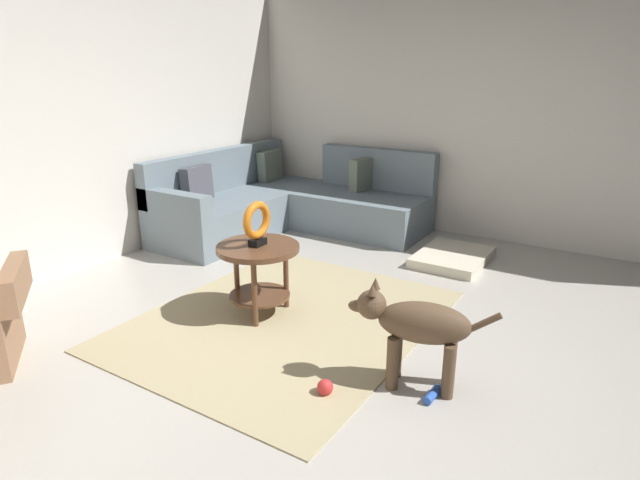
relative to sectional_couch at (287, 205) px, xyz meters
The scene contains 11 objects.
ground_plane 2.85m from the sectional_couch, 134.68° to the right, with size 6.00×6.00×0.10m, color #B7B2A8.
wall_back 2.44m from the sectional_couch, 155.09° to the left, with size 6.00×0.12×2.70m, color silver.
wall_right 2.47m from the sectional_couch, 64.81° to the right, with size 0.12×6.00×2.70m, color silver.
area_rug 2.28m from the sectional_couch, 144.49° to the right, with size 2.30×1.90×0.01m, color tan.
sectional_couch is the anchor object (origin of this frame).
side_table 2.16m from the sectional_couch, 149.73° to the right, with size 0.60×0.60×0.54m.
torus_sculpture 2.19m from the sectional_couch, 149.73° to the right, with size 0.28×0.08×0.33m.
dog_bed_mat 1.95m from the sectional_couch, 90.36° to the right, with size 0.80×0.60×0.09m, color beige.
dog 3.22m from the sectional_couch, 131.26° to the right, with size 0.35×0.83×0.63m.
dog_toy_ball 3.22m from the sectional_couch, 140.56° to the right, with size 0.09×0.09×0.09m, color red.
dog_toy_rope 3.39m from the sectional_couch, 130.52° to the right, with size 0.05×0.05×0.16m, color blue.
Camera 1 is at (-2.70, -1.39, 1.77)m, focal length 29.95 mm.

